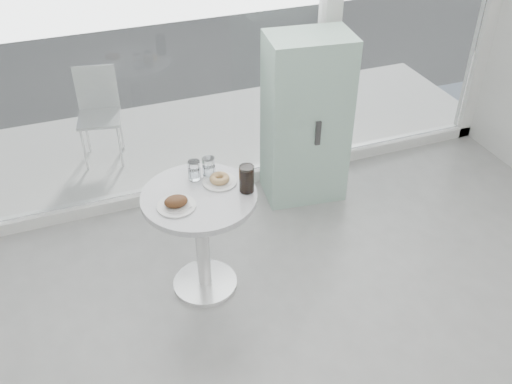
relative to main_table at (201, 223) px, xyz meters
name	(u,v)px	position (x,y,z in m)	size (l,w,h in m)	color
main_table	(201,223)	(0.00, 0.00, 0.00)	(0.72, 0.72, 0.77)	white
patio_deck	(199,137)	(0.50, 1.90, -0.53)	(5.60, 1.60, 0.05)	silver
mint_cabinet	(306,120)	(1.08, 0.78, 0.13)	(0.68, 0.50, 1.37)	#A4D1B9
patio_chair	(98,108)	(-0.39, 1.87, -0.03)	(0.42, 0.42, 0.83)	white
plate_fritter	(177,203)	(-0.15, -0.07, 0.25)	(0.24, 0.24, 0.07)	silver
plate_donut	(220,180)	(0.16, 0.08, 0.24)	(0.22, 0.22, 0.05)	silver
water_tumbler_a	(194,171)	(0.02, 0.18, 0.28)	(0.08, 0.08, 0.13)	white
water_tumbler_b	(209,168)	(0.12, 0.17, 0.28)	(0.08, 0.08, 0.13)	white
cola_glass	(247,179)	(0.29, -0.06, 0.31)	(0.09, 0.09, 0.18)	white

